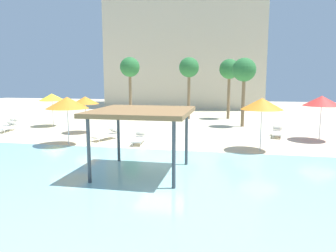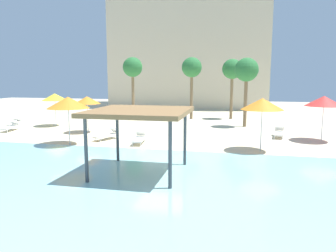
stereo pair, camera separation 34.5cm
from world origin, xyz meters
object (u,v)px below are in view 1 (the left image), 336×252
(beach_umbrella_orange_2, at_px, (67,103))
(palm_tree_0, at_px, (130,68))
(beach_umbrella_red_1, at_px, (322,101))
(lounge_chair_1, at_px, (139,138))
(lounge_chair_0, at_px, (11,123))
(lounge_chair_2, at_px, (107,134))
(beach_umbrella_orange_4, at_px, (262,104))
(palm_tree_1, at_px, (229,70))
(shade_pavilion, at_px, (142,114))
(palm_tree_3, at_px, (189,69))
(beach_umbrella_orange_0, at_px, (85,100))
(palm_tree_2, at_px, (244,71))
(beach_umbrella_yellow_3, at_px, (52,97))
(lounge_chair_3, at_px, (8,127))
(lounge_chair_4, at_px, (277,132))

(beach_umbrella_orange_2, distance_m, palm_tree_0, 13.04)
(palm_tree_0, bearing_deg, beach_umbrella_orange_2, -88.74)
(beach_umbrella_red_1, xyz_separation_m, lounge_chair_1, (-11.10, -3.17, -2.20))
(beach_umbrella_red_1, distance_m, palm_tree_0, 17.58)
(lounge_chair_0, bearing_deg, lounge_chair_2, 52.09)
(beach_umbrella_orange_4, bearing_deg, beach_umbrella_orange_2, -175.97)
(beach_umbrella_orange_4, distance_m, lounge_chair_0, 19.82)
(beach_umbrella_orange_2, relative_size, palm_tree_1, 0.50)
(shade_pavilion, distance_m, palm_tree_3, 18.32)
(lounge_chair_0, bearing_deg, palm_tree_0, 114.97)
(beach_umbrella_orange_0, height_order, lounge_chair_0, beach_umbrella_orange_0)
(palm_tree_0, relative_size, palm_tree_1, 1.03)
(beach_umbrella_red_1, relative_size, lounge_chair_2, 1.45)
(lounge_chair_1, bearing_deg, palm_tree_2, 134.97)
(beach_umbrella_orange_4, xyz_separation_m, lounge_chair_0, (-19.11, 4.75, -2.25))
(shade_pavilion, relative_size, palm_tree_0, 0.67)
(beach_umbrella_yellow_3, relative_size, lounge_chair_2, 1.36)
(shade_pavilion, bearing_deg, palm_tree_3, 91.51)
(lounge_chair_3, relative_size, palm_tree_1, 0.34)
(beach_umbrella_orange_4, xyz_separation_m, palm_tree_0, (-11.35, 12.05, 2.25))
(beach_umbrella_orange_4, bearing_deg, lounge_chair_3, 170.81)
(beach_umbrella_red_1, bearing_deg, lounge_chair_3, -177.88)
(lounge_chair_3, relative_size, palm_tree_3, 0.33)
(beach_umbrella_orange_0, relative_size, lounge_chair_2, 1.34)
(shade_pavilion, bearing_deg, lounge_chair_1, 107.74)
(lounge_chair_0, xyz_separation_m, palm_tree_2, (18.40, 4.03, 4.16))
(palm_tree_2, bearing_deg, palm_tree_1, 104.19)
(beach_umbrella_yellow_3, distance_m, palm_tree_2, 15.75)
(palm_tree_0, bearing_deg, palm_tree_3, 6.86)
(shade_pavilion, relative_size, beach_umbrella_orange_4, 1.36)
(lounge_chair_4, bearing_deg, beach_umbrella_orange_4, -9.92)
(lounge_chair_2, distance_m, palm_tree_1, 15.05)
(lounge_chair_4, bearing_deg, lounge_chair_0, -82.35)
(lounge_chair_0, bearing_deg, lounge_chair_1, 52.48)
(beach_umbrella_yellow_3, height_order, beach_umbrella_orange_4, beach_umbrella_orange_4)
(lounge_chair_2, bearing_deg, lounge_chair_0, -84.43)
(shade_pavilion, distance_m, lounge_chair_0, 17.37)
(lounge_chair_2, height_order, palm_tree_1, palm_tree_1)
(palm_tree_3, bearing_deg, beach_umbrella_orange_4, -65.92)
(shade_pavilion, bearing_deg, lounge_chair_3, 146.91)
(palm_tree_2, bearing_deg, beach_umbrella_red_1, -47.13)
(lounge_chair_2, bearing_deg, lounge_chair_4, 131.56)
(lounge_chair_1, bearing_deg, beach_umbrella_orange_0, -128.21)
(beach_umbrella_orange_2, height_order, beach_umbrella_orange_4, beach_umbrella_orange_4)
(beach_umbrella_orange_0, distance_m, lounge_chair_2, 3.89)
(shade_pavilion, distance_m, beach_umbrella_orange_4, 7.53)
(beach_umbrella_yellow_3, relative_size, lounge_chair_0, 1.35)
(shade_pavilion, distance_m, palm_tree_0, 18.68)
(palm_tree_2, xyz_separation_m, palm_tree_3, (-4.98, 3.96, 0.31))
(palm_tree_0, bearing_deg, lounge_chair_1, -69.85)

